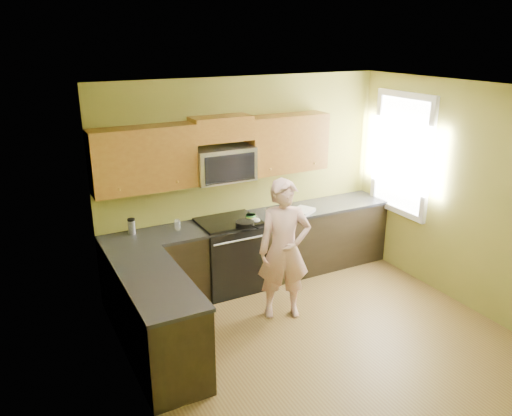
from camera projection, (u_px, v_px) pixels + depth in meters
floor at (327, 344)px, 5.49m from camera, size 4.00×4.00×0.00m
ceiling at (341, 91)px, 4.60m from camera, size 4.00×4.00×0.00m
wall_back at (245, 180)px, 6.72m from camera, size 4.00×0.00×4.00m
wall_front at (511, 326)px, 3.37m from camera, size 4.00×0.00×4.00m
wall_left at (136, 270)px, 4.17m from camera, size 0.00×4.00×4.00m
wall_right at (473, 200)px, 5.92m from camera, size 0.00×4.00×4.00m
cabinet_back_run at (255, 250)px, 6.77m from camera, size 4.00×0.60×0.88m
cabinet_left_run at (157, 321)px, 5.10m from camera, size 0.60×1.60×0.88m
countertop_back at (256, 219)px, 6.61m from camera, size 4.00×0.62×0.04m
countertop_left at (155, 280)px, 4.96m from camera, size 0.62×1.60×0.04m
stove at (229, 254)px, 6.56m from camera, size 0.76×0.65×0.95m
microwave at (224, 180)px, 6.34m from camera, size 0.76×0.40×0.42m
upper_cab_left at (146, 190)px, 5.94m from camera, size 1.22×0.33×0.75m
upper_cab_right at (286, 171)px, 6.78m from camera, size 1.12×0.33×0.75m
upper_cab_over_mw at (221, 128)px, 6.16m from camera, size 0.76×0.33×0.30m
window at (402, 154)px, 6.82m from camera, size 0.06×1.06×1.66m
woman at (284, 250)px, 5.80m from camera, size 0.72×0.59×1.68m
frying_pan at (245, 225)px, 6.24m from camera, size 0.33×0.45×0.05m
butter_tub at (251, 220)px, 6.50m from camera, size 0.15×0.15×0.09m
toast_slice at (283, 214)px, 6.68m from camera, size 0.13×0.13×0.01m
napkin_a at (256, 220)px, 6.41m from camera, size 0.12×0.13×0.06m
napkin_b at (279, 214)px, 6.61m from camera, size 0.14×0.15×0.07m
dish_towel at (303, 211)px, 6.76m from camera, size 0.38×0.35×0.05m
travel_mug at (132, 234)px, 6.06m from camera, size 0.11×0.11×0.19m
glass_b at (177, 224)px, 6.19m from camera, size 0.07×0.07×0.12m
glass_c at (178, 225)px, 6.15m from camera, size 0.09×0.09×0.12m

